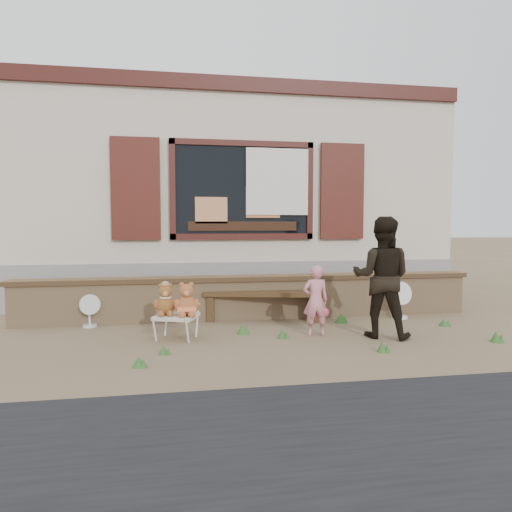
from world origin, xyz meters
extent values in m
plane|color=brown|center=(0.00, 0.00, 0.00)|extent=(80.00, 80.00, 0.00)
cube|color=#B3A590|center=(0.00, 4.50, 2.40)|extent=(8.00, 5.00, 3.20)
cube|color=gray|center=(0.00, 4.50, 0.40)|extent=(8.04, 5.04, 0.80)
cube|color=black|center=(0.00, 1.97, 2.05)|extent=(2.30, 0.04, 1.50)
cube|color=#3D1611|center=(0.00, 1.95, 2.85)|extent=(2.50, 0.08, 0.10)
cube|color=#3D1611|center=(0.00, 1.95, 1.25)|extent=(2.50, 0.08, 0.10)
cube|color=#3D1611|center=(-1.20, 1.95, 2.05)|extent=(0.10, 0.08, 1.70)
cube|color=#3D1611|center=(1.20, 1.95, 2.05)|extent=(0.10, 0.08, 1.70)
cube|color=#390F0F|center=(-1.80, 1.94, 2.05)|extent=(0.80, 0.07, 1.70)
cube|color=#390F0F|center=(1.80, 1.94, 2.05)|extent=(0.80, 0.07, 1.70)
cube|color=silver|center=(0.60, 1.90, 2.20)|extent=(1.10, 0.02, 1.15)
cube|color=#3D1611|center=(0.00, 1.98, 3.85)|extent=(8.00, 0.12, 0.25)
cube|color=black|center=(0.00, 1.94, 1.43)|extent=(1.90, 0.06, 0.16)
cube|color=tan|center=(-0.55, 1.94, 1.70)|extent=(0.55, 0.06, 0.45)
cube|color=#E08447|center=(0.35, 1.94, 1.85)|extent=(0.60, 0.06, 0.55)
cube|color=tan|center=(0.00, 1.00, 0.30)|extent=(7.00, 0.30, 0.60)
cube|color=brown|center=(0.00, 1.00, 0.63)|extent=(7.10, 0.36, 0.07)
cube|color=#382613|center=(0.14, 0.80, 0.42)|extent=(1.81, 0.74, 0.07)
cube|color=#382613|center=(-0.62, 0.96, 0.19)|extent=(0.18, 0.35, 0.38)
cube|color=#382613|center=(0.90, 0.64, 0.19)|extent=(0.18, 0.35, 0.38)
cube|color=beige|center=(-1.15, -0.10, 0.29)|extent=(0.62, 0.59, 0.04)
cylinder|color=silver|center=(-1.42, -0.21, 0.13)|extent=(0.03, 0.03, 0.27)
cylinder|color=silver|center=(-1.02, -0.35, 0.13)|extent=(0.03, 0.03, 0.27)
cylinder|color=silver|center=(-1.28, 0.15, 0.13)|extent=(0.03, 0.03, 0.27)
cylinder|color=silver|center=(-0.89, 0.01, 0.13)|extent=(0.03, 0.03, 0.27)
imported|color=pink|center=(0.65, -0.22, 0.46)|extent=(0.35, 0.25, 0.93)
imported|color=black|center=(1.47, -0.43, 0.78)|extent=(0.95, 0.88, 1.56)
cylinder|color=silver|center=(-2.37, 0.80, 0.02)|extent=(0.20, 0.20, 0.04)
cylinder|color=silver|center=(-2.37, 0.80, 0.14)|extent=(0.03, 0.03, 0.25)
cylinder|color=silver|center=(-2.37, 0.80, 0.32)|extent=(0.30, 0.21, 0.29)
cylinder|color=white|center=(2.26, 0.60, 0.02)|extent=(0.24, 0.24, 0.04)
cylinder|color=white|center=(2.26, 0.60, 0.18)|extent=(0.04, 0.04, 0.31)
cylinder|color=white|center=(2.26, 0.60, 0.40)|extent=(0.37, 0.17, 0.36)
cone|color=#315D25|center=(-1.53, -1.20, 0.05)|extent=(0.14, 0.14, 0.11)
cone|color=#315D25|center=(1.17, -1.11, 0.07)|extent=(0.11, 0.11, 0.14)
cone|color=#315D25|center=(-1.29, -0.78, 0.05)|extent=(0.11, 0.11, 0.10)
cone|color=#315D25|center=(-0.28, 0.01, 0.07)|extent=(0.16, 0.16, 0.14)
cone|color=#315D25|center=(2.76, -0.93, 0.07)|extent=(0.14, 0.14, 0.14)
cone|color=#315D25|center=(2.64, 0.00, 0.05)|extent=(0.15, 0.15, 0.10)
cone|color=#315D25|center=(1.26, 0.46, 0.07)|extent=(0.18, 0.18, 0.15)
cone|color=#315D25|center=(0.19, -0.30, 0.06)|extent=(0.12, 0.12, 0.13)
camera|label=1|loc=(-1.12, -5.92, 1.46)|focal=32.00mm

